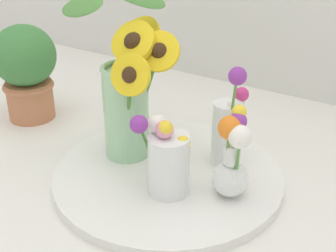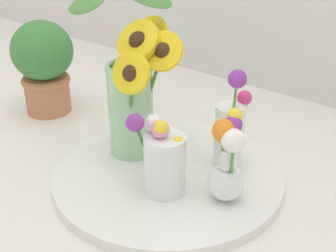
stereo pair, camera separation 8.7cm
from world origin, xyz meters
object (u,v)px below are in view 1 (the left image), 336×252
Objects in this scene: serving_tray at (168,176)px; vase_small_back at (228,126)px; mason_jar_sunflowers at (128,88)px; vase_small_center at (167,158)px; potted_plant at (26,68)px; vase_bulb_right at (232,160)px.

vase_small_back is at bearing 48.21° from serving_tray.
mason_jar_sunflowers reaches higher than vase_small_center.
vase_small_back is 0.52m from potted_plant.
serving_tray is 2.89× the size of vase_small_center.
vase_bulb_right is (0.14, -0.01, 0.09)m from serving_tray.
serving_tray is at bearing 176.35° from vase_bulb_right.
vase_small_back reaches higher than potted_plant.
vase_small_center is at bearing -156.87° from vase_bulb_right.
vase_small_center is 0.88× the size of vase_bulb_right.
potted_plant is (-0.57, 0.07, 0.03)m from vase_bulb_right.
potted_plant is (-0.44, 0.06, 0.12)m from serving_tray.
vase_small_back is (0.05, 0.14, 0.01)m from vase_small_center.
mason_jar_sunflowers is 1.98× the size of vase_bulb_right.
serving_tray is at bearing -12.21° from mason_jar_sunflowers.
vase_bulb_right is at bearing -3.65° from serving_tray.
mason_jar_sunflowers reaches higher than vase_bulb_right.
vase_bulb_right reaches higher than serving_tray.
vase_small_center is at bearing -13.55° from potted_plant.
vase_small_center is 0.66× the size of potted_plant.
vase_small_back reaches higher than vase_small_center.
serving_tray is 0.16m from vase_bulb_right.
vase_small_back is at bearing 118.94° from vase_bulb_right.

